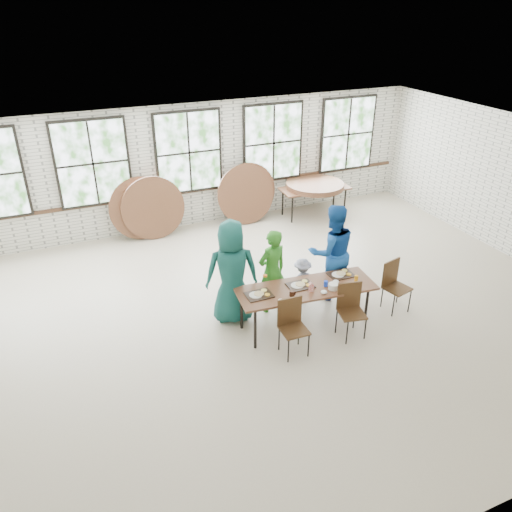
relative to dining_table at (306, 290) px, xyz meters
The scene contains 13 objects.
room 5.06m from the dining_table, 96.62° to the left, with size 12.00×12.00×12.00m.
dining_table is the anchor object (origin of this frame).
chair_near_left 0.81m from the dining_table, 134.38° to the right, with size 0.43×0.42×0.95m.
chair_near_right 0.79m from the dining_table, 44.46° to the right, with size 0.49×0.48×0.95m.
chair_spare 1.73m from the dining_table, ahead, with size 0.51×0.50×0.95m.
adult_teal 1.31m from the dining_table, 149.62° to the left, with size 0.93×0.60×1.90m, color #185B4B.
adult_green 0.74m from the dining_table, 117.95° to the left, with size 0.58×0.38×1.60m, color #2B761F.
toddler 0.74m from the dining_table, 66.99° to the left, with size 0.59×0.34×0.91m, color #14153E.
adult_blue 1.12m from the dining_table, 36.51° to the left, with size 0.91×0.71×1.87m, color #164C9D.
storage_table 5.02m from the dining_table, 59.14° to the left, with size 1.83×0.82×0.74m.
tabletop_clutter 0.12m from the dining_table, 24.33° to the right, with size 2.06×0.63×0.11m.
round_tops_stacked 5.02m from the dining_table, 59.14° to the left, with size 1.50×1.50×0.13m.
round_tops_leaning 4.63m from the dining_table, 95.82° to the left, with size 4.19×0.43×1.50m.
Camera 1 is at (-3.11, -6.83, 5.19)m, focal length 35.00 mm.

